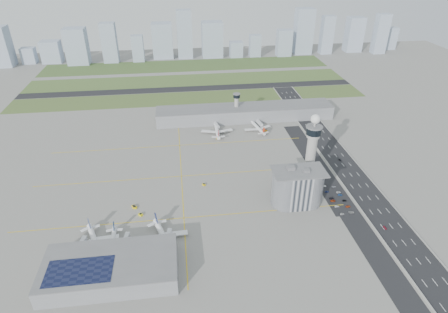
{
  "coord_description": "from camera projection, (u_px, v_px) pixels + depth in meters",
  "views": [
    {
      "loc": [
        -38.55,
        -259.79,
        187.1
      ],
      "look_at": [
        0.0,
        35.0,
        15.0
      ],
      "focal_mm": 30.0,
      "sensor_mm": 36.0,
      "label": 1
    }
  ],
  "objects": [
    {
      "name": "admin_building",
      "position": [
        297.0,
        187.0,
        300.29
      ],
      "size": [
        42.0,
        24.0,
        33.5
      ],
      "color": "#B2B2B7",
      "rests_on": "ground"
    },
    {
      "name": "grass_strip_2",
      "position": [
        187.0,
        66.0,
        644.84
      ],
      "size": [
        480.0,
        70.0,
        0.08
      ],
      "primitive_type": "cube",
      "color": "#3C5629",
      "rests_on": "ground"
    },
    {
      "name": "car_hw_1",
      "position": [
        340.0,
        160.0,
        366.76
      ],
      "size": [
        1.77,
        3.77,
        1.2
      ],
      "primitive_type": "imported",
      "rotation": [
        0.0,
        0.0,
        0.14
      ],
      "color": "black",
      "rests_on": "ground"
    },
    {
      "name": "skyline_bldg_9",
      "position": [
        212.0,
        39.0,
        679.84
      ],
      "size": [
        36.96,
        29.57,
        62.11
      ],
      "primitive_type": "cube",
      "color": "#9EADC1",
      "rests_on": "ground"
    },
    {
      "name": "ground",
      "position": [
        229.0,
        192.0,
        321.0
      ],
      "size": [
        1000.0,
        1000.0,
        0.0
      ],
      "primitive_type": "plane",
      "color": "gray"
    },
    {
      "name": "car_lot_3",
      "position": [
        332.0,
        198.0,
        312.13
      ],
      "size": [
        4.42,
        2.21,
        1.23
      ],
      "primitive_type": "imported",
      "rotation": [
        0.0,
        0.0,
        1.69
      ],
      "color": "black",
      "rests_on": "ground"
    },
    {
      "name": "taxiway_line_h_0",
      "position": [
        184.0,
        218.0,
        290.77
      ],
      "size": [
        260.0,
        0.6,
        0.01
      ],
      "primitive_type": "cube",
      "color": "yellow",
      "rests_on": "ground"
    },
    {
      "name": "skyline_bldg_11",
      "position": [
        255.0,
        46.0,
        686.68
      ],
      "size": [
        20.22,
        16.18,
        38.97
      ],
      "primitive_type": "cube",
      "color": "#9EADC1",
      "rests_on": "ground"
    },
    {
      "name": "car_lot_6",
      "position": [
        351.0,
        212.0,
        295.98
      ],
      "size": [
        4.51,
        2.32,
        1.22
      ],
      "primitive_type": "imported",
      "rotation": [
        0.0,
        0.0,
        1.5
      ],
      "color": "#A9A9A9",
      "rests_on": "ground"
    },
    {
      "name": "skyline_bldg_13",
      "position": [
        303.0,
        31.0,
        695.06
      ],
      "size": [
        32.26,
        25.81,
        81.2
      ],
      "primitive_type": "cube",
      "color": "#9EADC1",
      "rests_on": "ground"
    },
    {
      "name": "skyline_bldg_5",
      "position": [
        109.0,
        43.0,
        647.54
      ],
      "size": [
        25.49,
        20.39,
        66.89
      ],
      "primitive_type": "cube",
      "color": "#9EADC1",
      "rests_on": "ground"
    },
    {
      "name": "tug_2",
      "position": [
        141.0,
        214.0,
        292.94
      ],
      "size": [
        4.05,
        4.06,
        1.97
      ],
      "primitive_type": null,
      "rotation": [
        0.0,
        0.0,
        0.78
      ],
      "color": "yellow",
      "rests_on": "ground"
    },
    {
      "name": "control_tower",
      "position": [
        312.0,
        146.0,
        318.39
      ],
      "size": [
        14.0,
        14.0,
        64.5
      ],
      "color": "#ADAAA5",
      "rests_on": "ground"
    },
    {
      "name": "barrier_right",
      "position": [
        372.0,
        180.0,
        335.18
      ],
      "size": [
        0.6,
        500.0,
        1.2
      ],
      "primitive_type": "cube",
      "color": "#9E9E99",
      "rests_on": "ground"
    },
    {
      "name": "car_lot_11",
      "position": [
        334.0,
        187.0,
        326.85
      ],
      "size": [
        4.0,
        2.16,
        1.1
      ],
      "primitive_type": "imported",
      "rotation": [
        0.0,
        0.0,
        1.74
      ],
      "color": "#9FA2AD",
      "rests_on": "ground"
    },
    {
      "name": "car_lot_5",
      "position": [
        324.0,
        186.0,
        327.39
      ],
      "size": [
        3.87,
        1.72,
        1.23
      ],
      "primitive_type": "imported",
      "rotation": [
        0.0,
        0.0,
        1.46
      ],
      "color": "white",
      "rests_on": "ground"
    },
    {
      "name": "tug_3",
      "position": [
        204.0,
        184.0,
        329.23
      ],
      "size": [
        3.23,
        3.55,
        1.7
      ],
      "primitive_type": null,
      "rotation": [
        0.0,
        0.0,
        -2.6
      ],
      "color": "gold",
      "rests_on": "ground"
    },
    {
      "name": "car_lot_1",
      "position": [
        337.0,
        206.0,
        302.52
      ],
      "size": [
        3.7,
        1.4,
        1.2
      ],
      "primitive_type": "imported",
      "rotation": [
        0.0,
        0.0,
        1.53
      ],
      "color": "#A9ACB0",
      "rests_on": "ground"
    },
    {
      "name": "skyline_bldg_17",
      "position": [
        390.0,
        38.0,
        733.99
      ],
      "size": [
        22.64,
        18.11,
        41.06
      ],
      "primitive_type": "cube",
      "color": "#9EADC1",
      "rests_on": "ground"
    },
    {
      "name": "airplane_near_b",
      "position": [
        112.0,
        242.0,
        260.59
      ],
      "size": [
        30.41,
        35.5,
        9.74
      ],
      "primitive_type": null,
      "rotation": [
        0.0,
        0.0,
        -1.55
      ],
      "color": "white",
      "rests_on": "ground"
    },
    {
      "name": "skyline_bldg_10",
      "position": [
        236.0,
        49.0,
        685.86
      ],
      "size": [
        23.01,
        18.41,
        27.75
      ],
      "primitive_type": "cube",
      "color": "#9EADC1",
      "rests_on": "ground"
    },
    {
      "name": "car_lot_4",
      "position": [
        327.0,
        192.0,
        320.25
      ],
      "size": [
        3.71,
        1.51,
        1.26
      ],
      "primitive_type": "imported",
      "rotation": [
        0.0,
        0.0,
        1.58
      ],
      "color": "navy",
      "rests_on": "ground"
    },
    {
      "name": "terminal_pier",
      "position": [
        245.0,
        113.0,
        448.54
      ],
      "size": [
        210.0,
        32.0,
        15.8
      ],
      "color": "gray",
      "rests_on": "ground"
    },
    {
      "name": "skyline_bldg_3",
      "position": [
        52.0,
        52.0,
        653.57
      ],
      "size": [
        32.3,
        25.84,
        36.93
      ],
      "primitive_type": "cube",
      "color": "#9EADC1",
      "rests_on": "ground"
    },
    {
      "name": "taxiway_line_h_1",
      "position": [
        181.0,
        176.0,
        342.26
      ],
      "size": [
        260.0,
        0.6,
        0.01
      ],
      "primitive_type": "cube",
      "color": "yellow",
      "rests_on": "ground"
    },
    {
      "name": "near_terminal",
      "position": [
        111.0,
        269.0,
        237.51
      ],
      "size": [
        84.0,
        42.0,
        13.0
      ],
      "color": "gray",
      "rests_on": "ground"
    },
    {
      "name": "car_hw_4",
      "position": [
        292.0,
        106.0,
        486.05
      ],
      "size": [
        1.45,
        3.29,
        1.1
      ],
      "primitive_type": "imported",
      "rotation": [
        0.0,
        0.0,
        0.05
      ],
      "color": "gray",
      "rests_on": "ground"
    },
    {
      "name": "car_lot_7",
      "position": [
        348.0,
        206.0,
        302.42
      ],
      "size": [
        4.22,
        2.12,
        1.18
      ],
      "primitive_type": "imported",
      "rotation": [
        0.0,
        0.0,
        1.69
      ],
      "color": "#B24015",
      "rests_on": "ground"
    },
    {
      "name": "tug_0",
      "position": [
        135.0,
        207.0,
        300.78
      ],
      "size": [
        3.59,
        2.82,
        1.86
      ],
      "primitive_type": null,
      "rotation": [
        0.0,
        0.0,
        -1.78
      ],
      "color": "#D7BA08",
      "rests_on": "ground"
    },
    {
      "name": "skyline_bldg_12",
      "position": [
        284.0,
        43.0,
        688.98
      ],
      "size": [
        26.14,
        20.92,
        46.89
      ],
      "primitive_type": "cube",
      "color": "#9EADC1",
      "rests_on": "ground"
    },
    {
      "name": "skyline_bldg_15",
      "position": [
        354.0,
        34.0,
        712.86
      ],
      "size": [
        30.25,
        24.2,
        63.4
      ],
      "primitive_type": "cube",
      "color": "#9EADC1",
      "rests_on": "ground"
    },
    {
      "name": "car_lot_10",
      "position": [
        339.0,
        192.0,
        319.55
      ],
      "size": [
        4.08,
        1.89,
        1.13
      ],
      "primitive_type": "imported",
      "rotation": [
        0.0,
        0.0,
        1.57
      ],
      "color": "silver",
      "rests_on": "ground"
    },
    {
      "name": "skyline_bldg_14",
      "position": [
        327.0,
        35.0,
        697.15
      ],
      "size": [
        21.59,
        17.28,
        68.75
      ],
      "primitive_type": "cube",
      "color": "#9EADC1",
      "rests_on": "ground"
    },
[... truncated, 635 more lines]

